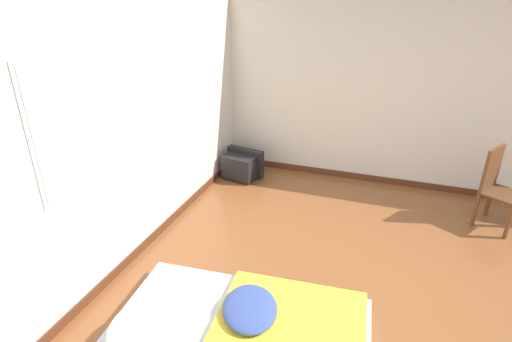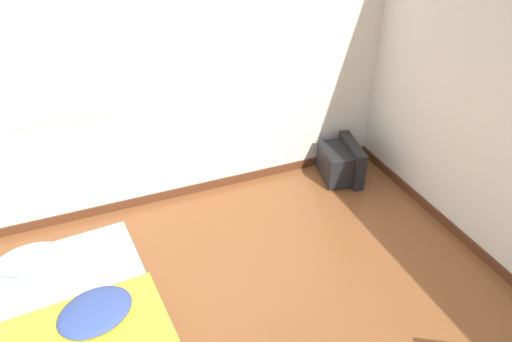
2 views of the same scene
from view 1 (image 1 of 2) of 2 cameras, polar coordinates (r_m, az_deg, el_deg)
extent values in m
plane|color=brown|center=(3.67, 21.51, -20.30)|extent=(20.00, 20.00, 0.00)
cube|color=silver|center=(3.73, -20.24, 4.37)|extent=(7.81, 0.06, 2.60)
cube|color=#562D19|center=(4.27, -17.35, -11.66)|extent=(7.81, 0.02, 0.09)
cube|color=silver|center=(3.36, -24.43, 6.13)|extent=(0.88, 0.01, 1.06)
cube|color=white|center=(3.35, -24.36, 6.12)|extent=(0.81, 0.01, 0.99)
cube|color=silver|center=(5.55, 23.48, 10.14)|extent=(0.06, 7.75, 2.60)
cube|color=#562D19|center=(5.91, 21.48, -1.76)|extent=(0.02, 7.75, 0.09)
cube|color=silver|center=(3.30, -2.50, -22.61)|extent=(1.34, 2.03, 0.14)
ellipsoid|color=white|center=(3.32, -17.03, -20.14)|extent=(0.55, 0.38, 0.14)
cube|color=yellow|center=(3.17, 4.36, -22.64)|extent=(1.30, 1.22, 0.05)
ellipsoid|color=#384C93|center=(3.27, -0.88, -19.01)|extent=(0.66, 0.60, 0.11)
cube|color=black|center=(5.67, -2.45, 0.53)|extent=(0.33, 0.50, 0.33)
cube|color=black|center=(5.80, -1.51, 1.30)|extent=(0.21, 0.57, 0.41)
cube|color=#283342|center=(5.84, -1.22, 1.58)|extent=(0.09, 0.45, 0.29)
cube|color=brown|center=(5.12, 32.42, -6.21)|extent=(0.05, 0.05, 0.41)
cube|color=brown|center=(5.51, 30.33, -3.62)|extent=(0.05, 0.05, 0.41)
cube|color=brown|center=(5.20, 28.86, -4.85)|extent=(0.05, 0.05, 0.41)
cube|color=#55311A|center=(5.22, 31.84, -2.80)|extent=(0.55, 0.55, 0.02)
cube|color=brown|center=(5.17, 30.68, 0.39)|extent=(0.34, 0.23, 0.49)
camera|label=2|loc=(3.02, 62.76, 22.23)|focal=35.00mm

